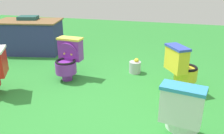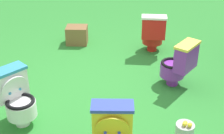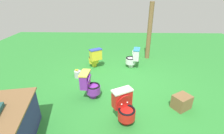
{
  "view_description": "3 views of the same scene",
  "coord_description": "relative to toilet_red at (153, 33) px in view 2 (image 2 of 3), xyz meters",
  "views": [
    {
      "loc": [
        1.2,
        -2.72,
        1.73
      ],
      "look_at": [
        0.27,
        0.62,
        0.41
      ],
      "focal_mm": 38.3,
      "sensor_mm": 36.0,
      "label": 1
    },
    {
      "loc": [
        3.46,
        2.45,
        2.6
      ],
      "look_at": [
        -0.08,
        0.08,
        0.31
      ],
      "focal_mm": 52.2,
      "sensor_mm": 36.0,
      "label": 2
    },
    {
      "loc": [
        -4.18,
        0.22,
        2.55
      ],
      "look_at": [
        0.22,
        0.34,
        0.5
      ],
      "focal_mm": 25.81,
      "sensor_mm": 36.0,
      "label": 3
    }
  ],
  "objects": [
    {
      "name": "toilet_white",
      "position": [
        2.79,
        -0.44,
        0.0
      ],
      "size": [
        0.49,
        0.56,
        0.73
      ],
      "rotation": [
        0.0,
        0.0,
        6.09
      ],
      "color": "white",
      "rests_on": "ground"
    },
    {
      "name": "toilet_purple",
      "position": [
        0.85,
        0.87,
        0.0
      ],
      "size": [
        0.45,
        0.52,
        0.73
      ],
      "rotation": [
        0.0,
        0.0,
        3.06
      ],
      "color": "purple",
      "rests_on": "ground"
    },
    {
      "name": "small_crate",
      "position": [
        0.46,
        -1.39,
        -0.2
      ],
      "size": [
        0.48,
        0.51,
        0.34
      ],
      "primitive_type": "cube",
      "rotation": [
        0.0,
        0.0,
        5.27
      ],
      "color": "brown",
      "rests_on": "ground"
    },
    {
      "name": "ground",
      "position": [
        1.46,
        -0.04,
        -0.37
      ],
      "size": [
        14.0,
        14.0,
        0.0
      ],
      "primitive_type": "plane",
      "color": "#2D8433"
    },
    {
      "name": "toilet_red",
      "position": [
        0.0,
        0.0,
        0.0
      ],
      "size": [
        0.63,
        0.59,
        0.73
      ],
      "rotation": [
        0.0,
        0.0,
        2.08
      ],
      "color": "red",
      "rests_on": "ground"
    },
    {
      "name": "lemon_bucket",
      "position": [
        1.94,
        1.45,
        -0.26
      ],
      "size": [
        0.22,
        0.22,
        0.28
      ],
      "color": "#B7B7BF",
      "rests_on": "ground"
    }
  ]
}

